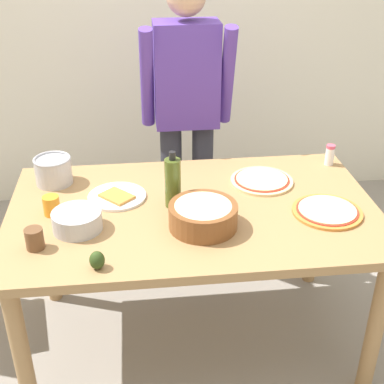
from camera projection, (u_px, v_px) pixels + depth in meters
The scene contains 15 objects.
ground at pixel (193, 338), 2.67m from camera, with size 8.00×8.00×0.00m, color gray.
wall_back at pixel (165, 12), 3.44m from camera, with size 5.60×0.10×2.60m, color silver.
dining_table at pixel (193, 225), 2.35m from camera, with size 1.60×0.96×0.76m.
person_cook at pixel (187, 109), 2.88m from camera, with size 0.49×0.25×1.62m.
pizza_raw_on_board at pixel (262, 180), 2.51m from camera, with size 0.30×0.30×0.02m.
pizza_cooked_on_tray at pixel (327, 211), 2.26m from camera, with size 0.30×0.30×0.02m.
plate_with_slice at pixel (117, 196), 2.37m from camera, with size 0.26×0.26×0.02m.
popcorn_bowl at pixel (203, 214), 2.14m from camera, with size 0.28×0.28×0.11m.
mixing_bowl_steel at pixel (77, 221), 2.13m from camera, with size 0.20×0.20×0.08m.
olive_oil_bottle at pixel (173, 182), 2.27m from camera, with size 0.07×0.07×0.26m.
steel_pot at pixel (53, 170), 2.47m from camera, with size 0.17×0.17×0.13m.
cup_orange at pixel (51, 205), 2.23m from camera, with size 0.07×0.07×0.09m, color orange.
cup_small_brown at pixel (34, 239), 2.01m from camera, with size 0.07×0.07×0.09m, color brown.
salt_shaker at pixel (330, 155), 2.66m from camera, with size 0.04×0.04×0.11m.
avocado at pixel (97, 260), 1.91m from camera, with size 0.06×0.06×0.07m, color #2D4219.
Camera 1 is at (-0.23, -1.97, 1.93)m, focal length 49.70 mm.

